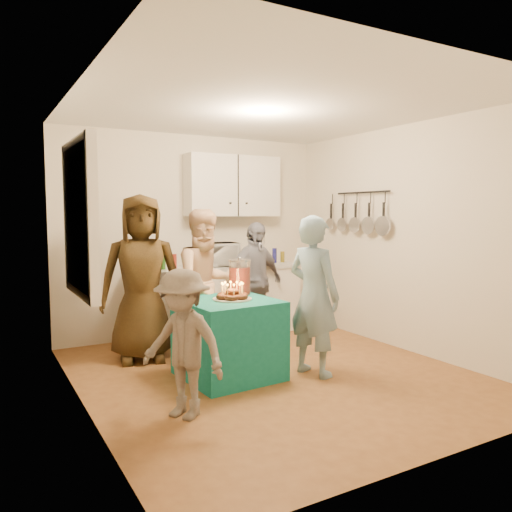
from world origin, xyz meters
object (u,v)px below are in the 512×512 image
woman_back_center (207,284)px  woman_back_left (142,278)px  counter (218,302)px  woman_back_right (255,281)px  child_near_left (183,344)px  microwave (216,254)px  party_table (229,338)px  punch_jar (240,278)px  man_birthday (314,296)px

woman_back_center → woman_back_left: bearing=153.1°
counter → woman_back_left: size_ratio=1.22×
woman_back_right → child_near_left: size_ratio=1.27×
microwave → party_table: size_ratio=0.64×
punch_jar → counter: bearing=74.1°
woman_back_center → woman_back_right: (0.84, 0.42, -0.08)m
party_table → punch_jar: 0.65m
counter → microwave: (-0.02, 0.00, 0.63)m
man_birthday → counter: bearing=-11.9°
woman_back_left → child_near_left: (-0.18, -1.65, -0.31)m
child_near_left → punch_jar: bearing=102.9°
party_table → man_birthday: 0.93m
punch_jar → woman_back_right: woman_back_right is taller
child_near_left → woman_back_center: bearing=119.0°
punch_jar → woman_back_right: size_ratio=0.23×
man_birthday → woman_back_left: (-1.32, 1.31, 0.11)m
microwave → party_table: bearing=-103.4°
counter → woman_back_left: 1.40m
woman_back_right → child_near_left: bearing=-144.9°
woman_back_right → counter: bearing=111.6°
party_table → woman_back_left: size_ratio=0.47×
microwave → counter: bearing=7.7°
punch_jar → man_birthday: 0.79m
man_birthday → woman_back_right: size_ratio=1.06×
counter → microwave: microwave is taller
microwave → punch_jar: bearing=-97.2°
woman_back_right → woman_back_left: bearing=173.4°
woman_back_left → child_near_left: 1.69m
party_table → counter: bearing=68.2°
woman_back_left → child_near_left: size_ratio=1.54×
woman_back_center → child_near_left: woman_back_center is taller
woman_back_left → man_birthday: bearing=-31.4°
counter → punch_jar: (-0.37, -1.32, 0.50)m
microwave → man_birthday: (0.16, -1.90, -0.27)m
party_table → woman_back_right: (0.92, 1.12, 0.36)m
woman_back_center → microwave: bearing=55.5°
man_birthday → woman_back_left: bearing=29.2°
woman_back_right → child_near_left: (-1.66, -1.80, -0.16)m
punch_jar → child_near_left: 1.40m
punch_jar → woman_back_left: size_ratio=0.19×
woman_back_right → child_near_left: woman_back_right is taller
counter → woman_back_left: woman_back_left is taller
woman_back_left → woman_back_right: size_ratio=1.21×
microwave → woman_back_right: woman_back_right is taller
child_near_left → microwave: bearing=118.9°
microwave → woman_back_right: bearing=-46.5°
counter → woman_back_right: 0.62m
woman_back_center → woman_back_right: 0.94m
microwave → woman_back_left: 1.31m
party_table → man_birthday: bearing=-24.2°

